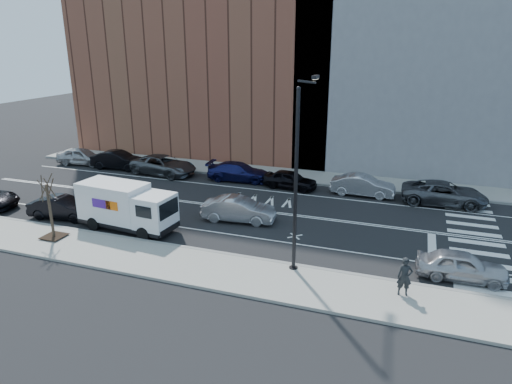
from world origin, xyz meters
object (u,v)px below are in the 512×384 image
Objects in this scene: pedestrian at (405,277)px; fedex_van at (126,206)px; far_parked_b at (118,160)px; driving_sedan at (239,209)px; far_parked_a at (82,156)px; near_parked_front at (462,266)px.

fedex_van is at bearing 160.69° from pedestrian.
fedex_van is 14.45m from far_parked_b.
far_parked_b is at bearing 140.46° from pedestrian.
driving_sedan is (5.90, 3.48, -0.71)m from fedex_van.
far_parked_a is at bearing 60.36° from driving_sedan.
far_parked_b is at bearing 65.75° from near_parked_front.
far_parked_a is at bearing 84.80° from far_parked_b.
fedex_van is at bearing -145.55° from far_parked_b.
near_parked_front is (27.52, -11.38, -0.09)m from far_parked_b.
far_parked_b is 1.17× the size of near_parked_front.
fedex_van reaches higher than driving_sedan.
far_parked_a is at bearing 142.89° from fedex_van.
far_parked_b reaches higher than near_parked_front.
pedestrian is at bearing -122.40° from far_parked_b.
far_parked_b reaches higher than driving_sedan.
far_parked_b is at bearing 132.39° from fedex_van.
pedestrian is (10.29, -6.09, 0.28)m from driving_sedan.
fedex_van reaches higher than pedestrian.
near_parked_front is at bearing -115.48° from far_parked_b.
far_parked_b is (-8.78, 11.46, -0.68)m from fedex_van.
pedestrian is at bearing -4.22° from fedex_van.
pedestrian is (-2.55, -2.69, 0.34)m from near_parked_front.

